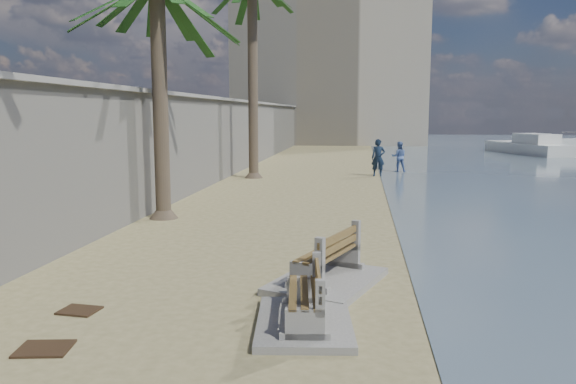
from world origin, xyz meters
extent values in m
cube|color=gray|center=(-5.20, 20.00, 1.75)|extent=(0.45, 70.00, 3.50)
cube|color=gray|center=(-5.20, 20.00, 3.55)|extent=(0.80, 70.00, 0.12)
cube|color=#B7AA93|center=(-2.00, 52.00, 7.00)|extent=(18.00, 12.00, 14.00)
cube|color=gray|center=(0.54, 4.20, 0.06)|extent=(2.15, 2.56, 0.12)
cube|color=gray|center=(0.34, 2.24, 0.05)|extent=(1.49, 2.03, 0.10)
cylinder|color=brown|center=(-4.38, 9.77, 3.17)|extent=(0.42, 0.42, 6.34)
cylinder|color=brown|center=(-3.75, 19.92, 4.41)|extent=(0.44, 0.44, 8.83)
cylinder|color=#2D2D33|center=(-5.10, 12.00, 6.11)|extent=(0.12, 0.12, 5.00)
imported|color=#122033|center=(1.90, 21.37, 0.99)|extent=(0.73, 0.50, 1.99)
imported|color=#526DA9|center=(3.00, 23.54, 0.84)|extent=(0.84, 0.66, 1.68)
cube|color=#382616|center=(-2.79, 1.04, 0.01)|extent=(0.71, 0.61, 0.03)
cube|color=#382616|center=(-3.04, 2.39, 0.01)|extent=(0.59, 0.49, 0.03)
camera|label=1|loc=(1.07, -5.15, 2.92)|focal=35.00mm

